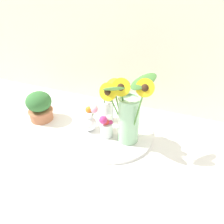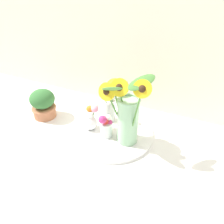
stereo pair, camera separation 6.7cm
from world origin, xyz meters
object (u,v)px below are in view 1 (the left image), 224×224
Objects in this scene: vase_small_center at (106,127)px; mason_jar_sunflowers at (128,114)px; vase_bulb_right at (91,120)px; serving_tray at (112,133)px; vase_small_back at (108,106)px; potted_plant at (40,106)px.

mason_jar_sunflowers is at bearing 3.82° from vase_small_center.
vase_small_center is 0.88× the size of vase_bulb_right.
vase_small_center is at bearing -111.25° from serving_tray.
vase_small_back is (-0.06, 0.10, 0.10)m from serving_tray.
vase_bulb_right is 0.71× the size of vase_small_back.
potted_plant reaches higher than vase_small_center.
vase_bulb_right is at bearing -114.06° from vase_small_back.
vase_bulb_right reaches higher than vase_small_center.
vase_small_back reaches higher than potted_plant.
serving_tray is 2.92× the size of vase_bulb_right.
vase_small_center reaches higher than serving_tray.
mason_jar_sunflowers is at bearing -2.32° from potted_plant.
mason_jar_sunflowers is 1.83× the size of vase_small_back.
serving_tray is at bearing 68.75° from vase_small_center.
serving_tray is 3.30× the size of vase_small_center.
vase_small_back reaches higher than vase_bulb_right.
serving_tray is 2.49× the size of potted_plant.
serving_tray is at bearing 160.60° from mason_jar_sunflowers.
mason_jar_sunflowers is 2.92× the size of vase_small_center.
mason_jar_sunflowers is at bearing -4.36° from vase_bulb_right.
vase_small_center is 0.15m from vase_small_back.
vase_small_back is at bearing 65.94° from vase_bulb_right.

